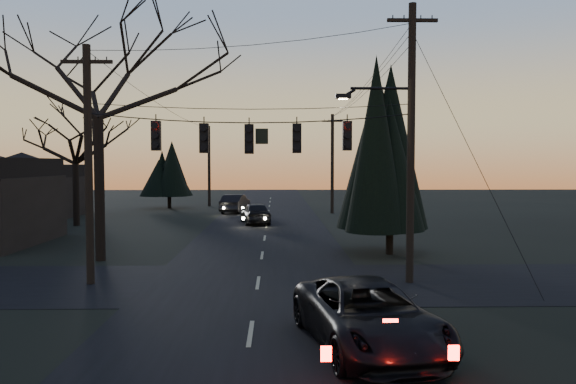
{
  "coord_description": "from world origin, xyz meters",
  "views": [
    {
      "loc": [
        0.65,
        -10.06,
        4.35
      ],
      "look_at": [
        1.07,
        9.49,
        3.33
      ],
      "focal_mm": 35.0,
      "sensor_mm": 36.0,
      "label": 1
    }
  ],
  "objects_px": {
    "utility_pole_far_l": "(209,206)",
    "suv_near": "(368,316)",
    "evergreen_right": "(390,155)",
    "sedan_oncoming_b": "(235,204)",
    "utility_pole_left": "(91,284)",
    "sedan_oncoming_a": "(256,213)",
    "bare_tree_left": "(97,61)",
    "utility_pole_far_r": "(332,213)",
    "utility_pole_right": "(409,283)"
  },
  "relations": [
    {
      "from": "utility_pole_left",
      "to": "sedan_oncoming_b",
      "type": "xyz_separation_m",
      "value": [
        3.13,
        28.63,
        0.79
      ]
    },
    {
      "from": "suv_near",
      "to": "sedan_oncoming_b",
      "type": "distance_m",
      "value": 36.26
    },
    {
      "from": "utility_pole_left",
      "to": "bare_tree_left",
      "type": "xyz_separation_m",
      "value": [
        -1.16,
        4.87,
        8.81
      ]
    },
    {
      "from": "utility_pole_right",
      "to": "utility_pole_far_l",
      "type": "relative_size",
      "value": 1.25
    },
    {
      "from": "evergreen_right",
      "to": "sedan_oncoming_b",
      "type": "distance_m",
      "value": 24.36
    },
    {
      "from": "utility_pole_right",
      "to": "utility_pole_far_r",
      "type": "height_order",
      "value": "utility_pole_right"
    },
    {
      "from": "utility_pole_left",
      "to": "evergreen_right",
      "type": "xyz_separation_m",
      "value": [
        12.06,
        6.31,
        4.7
      ]
    },
    {
      "from": "suv_near",
      "to": "sedan_oncoming_a",
      "type": "distance_m",
      "value": 27.21
    },
    {
      "from": "evergreen_right",
      "to": "sedan_oncoming_a",
      "type": "bearing_deg",
      "value": 116.96
    },
    {
      "from": "bare_tree_left",
      "to": "suv_near",
      "type": "relative_size",
      "value": 2.27
    },
    {
      "from": "utility_pole_right",
      "to": "utility_pole_left",
      "type": "relative_size",
      "value": 1.18
    },
    {
      "from": "utility_pole_far_r",
      "to": "utility_pole_far_l",
      "type": "distance_m",
      "value": 14.01
    },
    {
      "from": "sedan_oncoming_a",
      "to": "utility_pole_left",
      "type": "bearing_deg",
      "value": 65.69
    },
    {
      "from": "utility_pole_far_l",
      "to": "sedan_oncoming_a",
      "type": "relative_size",
      "value": 1.78
    },
    {
      "from": "sedan_oncoming_b",
      "to": "utility_pole_far_l",
      "type": "bearing_deg",
      "value": -57.11
    },
    {
      "from": "utility_pole_far_r",
      "to": "sedan_oncoming_a",
      "type": "relative_size",
      "value": 1.89
    },
    {
      "from": "utility_pole_far_l",
      "to": "evergreen_right",
      "type": "bearing_deg",
      "value": -67.9
    },
    {
      "from": "utility_pole_far_l",
      "to": "suv_near",
      "type": "height_order",
      "value": "utility_pole_far_l"
    },
    {
      "from": "sedan_oncoming_a",
      "to": "utility_pole_far_r",
      "type": "bearing_deg",
      "value": -137.09
    },
    {
      "from": "evergreen_right",
      "to": "utility_pole_right",
      "type": "bearing_deg",
      "value": -95.03
    },
    {
      "from": "bare_tree_left",
      "to": "utility_pole_left",
      "type": "bearing_deg",
      "value": -76.65
    },
    {
      "from": "utility_pole_far_l",
      "to": "bare_tree_left",
      "type": "height_order",
      "value": "bare_tree_left"
    },
    {
      "from": "utility_pole_far_l",
      "to": "sedan_oncoming_b",
      "type": "distance_m",
      "value": 8.04
    },
    {
      "from": "utility_pole_right",
      "to": "sedan_oncoming_a",
      "type": "xyz_separation_m",
      "value": [
        -6.3,
        19.79,
        0.76
      ]
    },
    {
      "from": "utility_pole_left",
      "to": "sedan_oncoming_a",
      "type": "distance_m",
      "value": 20.48
    },
    {
      "from": "suv_near",
      "to": "sedan_oncoming_b",
      "type": "xyz_separation_m",
      "value": [
        -5.67,
        35.81,
        0.02
      ]
    },
    {
      "from": "utility_pole_far_r",
      "to": "sedan_oncoming_a",
      "type": "distance_m",
      "value": 10.38
    },
    {
      "from": "bare_tree_left",
      "to": "sedan_oncoming_a",
      "type": "distance_m",
      "value": 18.1
    },
    {
      "from": "suv_near",
      "to": "evergreen_right",
      "type": "bearing_deg",
      "value": 65.78
    },
    {
      "from": "utility_pole_left",
      "to": "utility_pole_far_r",
      "type": "height_order",
      "value": "same"
    },
    {
      "from": "sedan_oncoming_b",
      "to": "sedan_oncoming_a",
      "type": "bearing_deg",
      "value": 113.1
    },
    {
      "from": "evergreen_right",
      "to": "suv_near",
      "type": "distance_m",
      "value": 14.43
    },
    {
      "from": "utility_pole_right",
      "to": "sedan_oncoming_a",
      "type": "relative_size",
      "value": 2.23
    },
    {
      "from": "utility_pole_far_l",
      "to": "suv_near",
      "type": "xyz_separation_m",
      "value": [
        8.8,
        -43.18,
        0.77
      ]
    },
    {
      "from": "suv_near",
      "to": "sedan_oncoming_a",
      "type": "height_order",
      "value": "suv_near"
    },
    {
      "from": "utility_pole_far_l",
      "to": "evergreen_right",
      "type": "height_order",
      "value": "evergreen_right"
    },
    {
      "from": "sedan_oncoming_a",
      "to": "utility_pole_right",
      "type": "bearing_deg",
      "value": 98.07
    },
    {
      "from": "bare_tree_left",
      "to": "evergreen_right",
      "type": "bearing_deg",
      "value": 6.23
    },
    {
      "from": "utility_pole_far_r",
      "to": "suv_near",
      "type": "bearing_deg",
      "value": -94.39
    },
    {
      "from": "evergreen_right",
      "to": "suv_near",
      "type": "xyz_separation_m",
      "value": [
        -3.26,
        -13.49,
        -3.93
      ]
    },
    {
      "from": "sedan_oncoming_b",
      "to": "suv_near",
      "type": "bearing_deg",
      "value": 108.9
    },
    {
      "from": "utility_pole_far_r",
      "to": "utility_pole_left",
      "type": "bearing_deg",
      "value": -112.33
    },
    {
      "from": "utility_pole_right",
      "to": "suv_near",
      "type": "bearing_deg",
      "value": -110.63
    },
    {
      "from": "suv_near",
      "to": "utility_pole_far_l",
      "type": "bearing_deg",
      "value": 90.87
    },
    {
      "from": "evergreen_right",
      "to": "suv_near",
      "type": "bearing_deg",
      "value": -103.57
    },
    {
      "from": "evergreen_right",
      "to": "sedan_oncoming_b",
      "type": "bearing_deg",
      "value": 111.81
    },
    {
      "from": "utility_pole_right",
      "to": "utility_pole_far_l",
      "type": "height_order",
      "value": "utility_pole_right"
    },
    {
      "from": "utility_pole_far_r",
      "to": "evergreen_right",
      "type": "relative_size",
      "value": 1.03
    },
    {
      "from": "utility_pole_right",
      "to": "sedan_oncoming_a",
      "type": "distance_m",
      "value": 20.78
    },
    {
      "from": "sedan_oncoming_a",
      "to": "utility_pole_far_l",
      "type": "bearing_deg",
      "value": -81.8
    }
  ]
}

